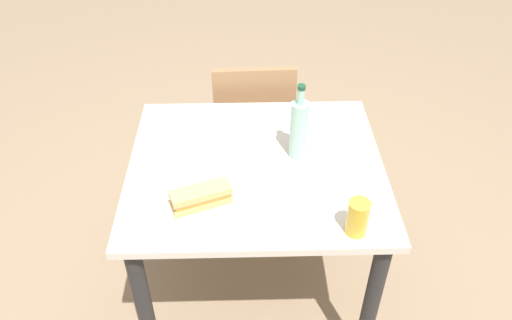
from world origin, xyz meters
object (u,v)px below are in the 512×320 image
(chair_far, at_px, (253,125))
(dining_table, at_px, (256,190))
(knife_near, at_px, (194,195))
(plate_near, at_px, (202,206))
(water_bottle, at_px, (299,129))
(beer_glass, at_px, (358,218))
(baguette_sandwich_near, at_px, (201,197))

(chair_far, bearing_deg, dining_table, -90.26)
(knife_near, bearing_deg, dining_table, 39.54)
(plate_near, xyz_separation_m, knife_near, (-0.03, 0.04, 0.01))
(water_bottle, distance_m, beer_glass, 0.43)
(chair_far, relative_size, knife_near, 5.08)
(beer_glass, bearing_deg, dining_table, 131.91)
(beer_glass, bearing_deg, knife_near, 162.49)
(baguette_sandwich_near, bearing_deg, knife_near, 123.07)
(chair_far, height_order, baguette_sandwich_near, chair_far)
(baguette_sandwich_near, bearing_deg, plate_near, -135.00)
(chair_far, distance_m, water_bottle, 0.70)
(dining_table, xyz_separation_m, plate_near, (-0.19, -0.23, 0.14))
(plate_near, xyz_separation_m, water_bottle, (0.35, 0.28, 0.12))
(plate_near, bearing_deg, water_bottle, 38.26)
(plate_near, relative_size, beer_glass, 1.79)
(knife_near, xyz_separation_m, beer_glass, (0.53, -0.17, 0.05))
(dining_table, relative_size, water_bottle, 3.08)
(plate_near, distance_m, water_bottle, 0.46)
(chair_far, bearing_deg, plate_near, -102.87)
(plate_near, height_order, baguette_sandwich_near, baguette_sandwich_near)
(plate_near, distance_m, beer_glass, 0.52)
(baguette_sandwich_near, distance_m, water_bottle, 0.45)
(chair_far, xyz_separation_m, beer_glass, (0.31, -0.97, 0.32))
(dining_table, relative_size, beer_glass, 7.45)
(dining_table, distance_m, knife_near, 0.32)
(chair_far, distance_m, plate_near, 0.91)
(chair_far, distance_m, beer_glass, 1.07)
(beer_glass, bearing_deg, chair_far, 107.77)
(chair_far, height_order, water_bottle, water_bottle)
(water_bottle, bearing_deg, plate_near, -141.74)
(water_bottle, relative_size, beer_glass, 2.42)
(plate_near, distance_m, knife_near, 0.05)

